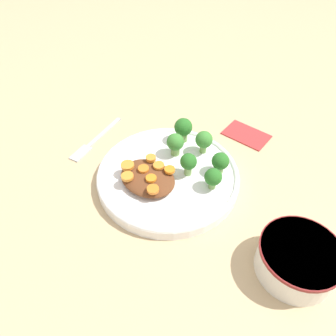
# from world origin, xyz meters

# --- Properties ---
(ground_plane) EXTENTS (4.00, 4.00, 0.00)m
(ground_plane) POSITION_xyz_m (0.00, 0.00, 0.00)
(ground_plane) COLOR tan
(plate) EXTENTS (0.28, 0.28, 0.03)m
(plate) POSITION_xyz_m (0.00, 0.00, 0.01)
(plate) COLOR white
(plate) RESTS_ON ground_plane
(dip_bowl) EXTENTS (0.13, 0.13, 0.06)m
(dip_bowl) POSITION_xyz_m (-0.28, 0.01, 0.03)
(dip_bowl) COLOR white
(dip_bowl) RESTS_ON ground_plane
(stew_mound) EXTENTS (0.11, 0.09, 0.02)m
(stew_mound) POSITION_xyz_m (0.01, 0.04, 0.03)
(stew_mound) COLOR brown
(stew_mound) RESTS_ON plate
(broccoli_floret_0) EXTENTS (0.04, 0.04, 0.05)m
(broccoli_floret_0) POSITION_xyz_m (0.03, -0.05, 0.05)
(broccoli_floret_0) COLOR #759E51
(broccoli_floret_0) RESTS_ON plate
(broccoli_floret_1) EXTENTS (0.03, 0.03, 0.05)m
(broccoli_floret_1) POSITION_xyz_m (-0.07, -0.07, 0.05)
(broccoli_floret_1) COLOR #7FA85B
(broccoli_floret_1) RESTS_ON plate
(broccoli_floret_2) EXTENTS (0.03, 0.03, 0.05)m
(broccoli_floret_2) POSITION_xyz_m (-0.03, -0.03, 0.05)
(broccoli_floret_2) COLOR #7FA85B
(broccoli_floret_2) RESTS_ON plate
(broccoli_floret_3) EXTENTS (0.03, 0.03, 0.04)m
(broccoli_floret_3) POSITION_xyz_m (-0.09, -0.03, 0.05)
(broccoli_floret_3) COLOR #759E51
(broccoli_floret_3) RESTS_ON plate
(broccoli_floret_4) EXTENTS (0.04, 0.04, 0.05)m
(broccoli_floret_4) POSITION_xyz_m (-0.01, -0.10, 0.05)
(broccoli_floret_4) COLOR #759E51
(broccoli_floret_4) RESTS_ON plate
(broccoli_floret_5) EXTENTS (0.04, 0.04, 0.06)m
(broccoli_floret_5) POSITION_xyz_m (0.04, -0.10, 0.05)
(broccoli_floret_5) COLOR #759E51
(broccoli_floret_5) RESTS_ON plate
(carrot_slice_0) EXTENTS (0.02, 0.02, 0.01)m
(carrot_slice_0) POSITION_xyz_m (0.03, 0.04, 0.05)
(carrot_slice_0) COLOR orange
(carrot_slice_0) RESTS_ON stew_mound
(carrot_slice_1) EXTENTS (0.02, 0.02, 0.01)m
(carrot_slice_1) POSITION_xyz_m (0.01, 0.01, 0.05)
(carrot_slice_1) COLOR orange
(carrot_slice_1) RESTS_ON stew_mound
(carrot_slice_2) EXTENTS (0.02, 0.02, 0.01)m
(carrot_slice_2) POSITION_xyz_m (-0.01, 0.01, 0.05)
(carrot_slice_2) COLOR orange
(carrot_slice_2) RESTS_ON stew_mound
(carrot_slice_3) EXTENTS (0.02, 0.02, 0.01)m
(carrot_slice_3) POSITION_xyz_m (-0.02, 0.07, 0.05)
(carrot_slice_3) COLOR orange
(carrot_slice_3) RESTS_ON stew_mound
(carrot_slice_4) EXTENTS (0.03, 0.03, 0.01)m
(carrot_slice_4) POSITION_xyz_m (0.06, 0.05, 0.05)
(carrot_slice_4) COLOR orange
(carrot_slice_4) RESTS_ON stew_mound
(carrot_slice_5) EXTENTS (0.02, 0.02, 0.01)m
(carrot_slice_5) POSITION_xyz_m (0.04, 0.07, 0.05)
(carrot_slice_5) COLOR orange
(carrot_slice_5) RESTS_ON stew_mound
(carrot_slice_6) EXTENTS (0.02, 0.02, 0.01)m
(carrot_slice_6) POSITION_xyz_m (0.00, 0.05, 0.05)
(carrot_slice_6) COLOR orange
(carrot_slice_6) RESTS_ON stew_mound
(carrot_slice_7) EXTENTS (0.02, 0.02, 0.01)m
(carrot_slice_7) POSITION_xyz_m (0.04, 0.01, 0.05)
(carrot_slice_7) COLOR orange
(carrot_slice_7) RESTS_ON stew_mound
(fork) EXTENTS (0.05, 0.17, 0.01)m
(fork) POSITION_xyz_m (0.21, 0.02, 0.00)
(fork) COLOR #B7B7B7
(fork) RESTS_ON ground_plane
(napkin) EXTENTS (0.10, 0.07, 0.01)m
(napkin) POSITION_xyz_m (-0.04, -0.23, 0.00)
(napkin) COLOR #B73333
(napkin) RESTS_ON ground_plane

